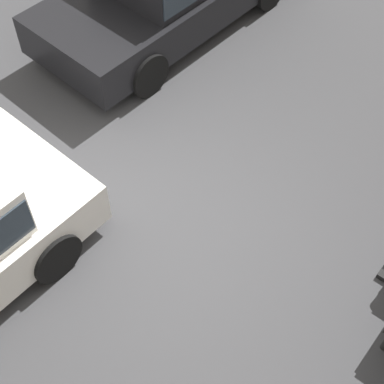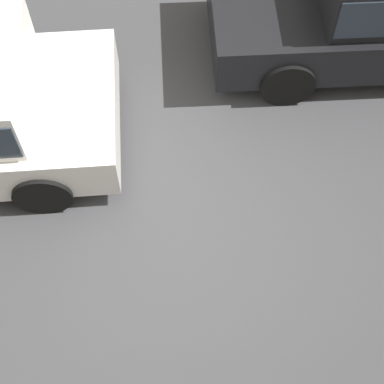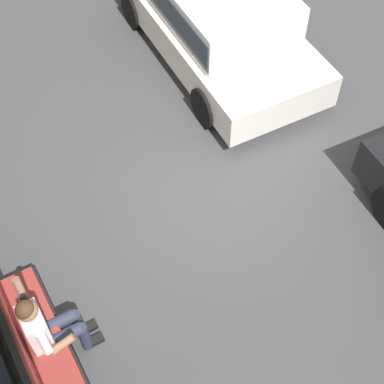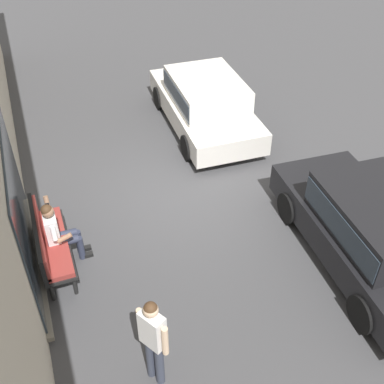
% 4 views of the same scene
% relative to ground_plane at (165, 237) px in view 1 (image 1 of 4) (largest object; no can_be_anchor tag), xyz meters
% --- Properties ---
extents(ground_plane, '(60.00, 60.00, 0.00)m').
position_rel_ground_plane_xyz_m(ground_plane, '(0.00, 0.00, 0.00)').
color(ground_plane, '#424244').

